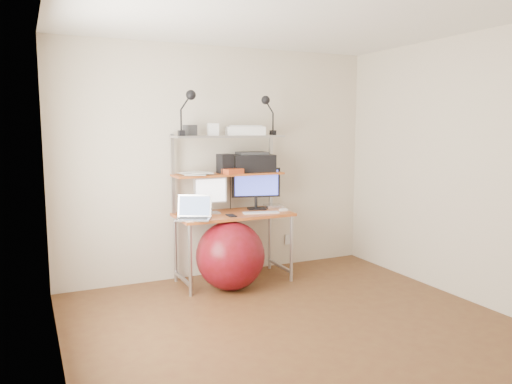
# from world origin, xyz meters

# --- Properties ---
(room) EXTENTS (3.60, 3.60, 3.60)m
(room) POSITION_xyz_m (0.00, 0.00, 1.25)
(room) COLOR brown
(room) RESTS_ON ground
(computer_desk) EXTENTS (1.20, 0.60, 1.57)m
(computer_desk) POSITION_xyz_m (0.00, 1.50, 0.96)
(computer_desk) COLOR #B54923
(computer_desk) RESTS_ON ground
(desktop) EXTENTS (1.20, 0.60, 0.00)m
(desktop) POSITION_xyz_m (0.00, 1.44, 0.74)
(desktop) COLOR #B54923
(desktop) RESTS_ON computer_desk
(mid_shelf) EXTENTS (1.18, 0.34, 0.00)m
(mid_shelf) POSITION_xyz_m (0.00, 1.57, 1.15)
(mid_shelf) COLOR #B54923
(mid_shelf) RESTS_ON computer_desk
(top_shelf) EXTENTS (1.18, 0.34, 0.00)m
(top_shelf) POSITION_xyz_m (0.00, 1.57, 1.55)
(top_shelf) COLOR #B1B1B6
(top_shelf) RESTS_ON computer_desk
(floor) EXTENTS (3.60, 3.60, 0.00)m
(floor) POSITION_xyz_m (0.00, 0.00, 0.00)
(floor) COLOR brown
(floor) RESTS_ON ground
(wall_outlet) EXTENTS (0.08, 0.01, 0.12)m
(wall_outlet) POSITION_xyz_m (0.85, 1.79, 0.30)
(wall_outlet) COLOR silver
(wall_outlet) RESTS_ON room
(monitor_silver) EXTENTS (0.36, 0.13, 0.40)m
(monitor_silver) POSITION_xyz_m (-0.22, 1.53, 0.95)
(monitor_silver) COLOR silver
(monitor_silver) RESTS_ON desktop
(monitor_black) EXTENTS (0.52, 0.20, 0.53)m
(monitor_black) POSITION_xyz_m (0.33, 1.57, 1.01)
(monitor_black) COLOR black
(monitor_black) RESTS_ON desktop
(laptop) EXTENTS (0.42, 0.39, 0.29)m
(laptop) POSITION_xyz_m (-0.48, 1.30, 0.79)
(laptop) COLOR silver
(laptop) RESTS_ON desktop
(keyboard) EXTENTS (0.39, 0.19, 0.01)m
(keyboard) POSITION_xyz_m (0.26, 1.31, 0.75)
(keyboard) COLOR silver
(keyboard) RESTS_ON desktop
(mouse) EXTENTS (0.08, 0.05, 0.02)m
(mouse) POSITION_xyz_m (0.54, 1.33, 0.75)
(mouse) COLOR silver
(mouse) RESTS_ON desktop
(mac_mini) EXTENTS (0.22, 0.22, 0.04)m
(mac_mini) POSITION_xyz_m (0.54, 1.56, 0.76)
(mac_mini) COLOR silver
(mac_mini) RESTS_ON desktop
(phone) EXTENTS (0.08, 0.15, 0.01)m
(phone) POSITION_xyz_m (-0.09, 1.28, 0.75)
(phone) COLOR black
(phone) RESTS_ON desktop
(printer) EXTENTS (0.48, 0.35, 0.22)m
(printer) POSITION_xyz_m (0.30, 1.61, 1.25)
(printer) COLOR black
(printer) RESTS_ON mid_shelf
(nas_cube) EXTENTS (0.16, 0.16, 0.21)m
(nas_cube) POSITION_xyz_m (-0.04, 1.56, 1.25)
(nas_cube) COLOR black
(nas_cube) RESTS_ON mid_shelf
(red_box) EXTENTS (0.23, 0.18, 0.06)m
(red_box) POSITION_xyz_m (0.01, 1.46, 1.18)
(red_box) COLOR #AE401B
(red_box) RESTS_ON mid_shelf
(scanner) EXTENTS (0.45, 0.35, 0.11)m
(scanner) POSITION_xyz_m (0.19, 1.55, 1.60)
(scanner) COLOR silver
(scanner) RESTS_ON top_shelf
(box_white) EXTENTS (0.12, 0.11, 0.13)m
(box_white) POSITION_xyz_m (-0.18, 1.53, 1.61)
(box_white) COLOR silver
(box_white) RESTS_ON top_shelf
(box_grey) EXTENTS (0.13, 0.13, 0.11)m
(box_grey) POSITION_xyz_m (-0.40, 1.61, 1.61)
(box_grey) COLOR #303133
(box_grey) RESTS_ON top_shelf
(clip_lamp_left) EXTENTS (0.18, 0.10, 0.45)m
(clip_lamp_left) POSITION_xyz_m (-0.46, 1.45, 1.88)
(clip_lamp_left) COLOR black
(clip_lamp_left) RESTS_ON top_shelf
(clip_lamp_right) EXTENTS (0.17, 0.09, 0.42)m
(clip_lamp_right) POSITION_xyz_m (0.43, 1.51, 1.86)
(clip_lamp_right) COLOR black
(clip_lamp_right) RESTS_ON top_shelf
(exercise_ball) EXTENTS (0.70, 0.70, 0.70)m
(exercise_ball) POSITION_xyz_m (-0.13, 1.21, 0.35)
(exercise_ball) COLOR maroon
(exercise_ball) RESTS_ON floor
(paper_stack) EXTENTS (0.34, 0.41, 0.02)m
(paper_stack) POSITION_xyz_m (-0.36, 1.57, 1.16)
(paper_stack) COLOR white
(paper_stack) RESTS_ON mid_shelf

